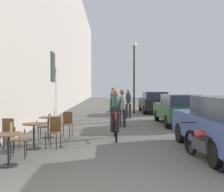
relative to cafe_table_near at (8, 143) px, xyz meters
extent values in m
cube|color=gray|center=(-1.22, 11.60, 5.69)|extent=(0.50, 68.00, 12.42)
cube|color=black|center=(-0.95, 9.72, 2.42)|extent=(0.04, 1.10, 1.70)
cylinder|color=black|center=(0.00, 0.00, -0.51)|extent=(0.40, 0.40, 0.02)
cylinder|color=black|center=(0.00, 0.00, -0.16)|extent=(0.05, 0.05, 0.67)
cylinder|color=brown|center=(0.00, 0.00, 0.19)|extent=(0.64, 0.64, 0.02)
cylinder|color=black|center=(0.13, 0.88, -0.30)|extent=(0.02, 0.02, 0.45)
cylinder|color=black|center=(0.19, 0.56, -0.30)|extent=(0.02, 0.02, 0.45)
cylinder|color=black|center=(-0.19, 0.83, -0.30)|extent=(0.02, 0.02, 0.45)
cylinder|color=black|center=(-0.13, 0.51, -0.30)|extent=(0.02, 0.02, 0.45)
cube|color=brown|center=(0.00, 0.70, -0.06)|extent=(0.44, 0.44, 0.02)
cube|color=brown|center=(-0.18, 0.67, 0.16)|extent=(0.07, 0.34, 0.42)
cylinder|color=black|center=(0.09, 1.74, -0.51)|extent=(0.40, 0.40, 0.02)
cylinder|color=black|center=(0.09, 1.74, -0.16)|extent=(0.05, 0.05, 0.67)
cylinder|color=brown|center=(0.09, 1.74, 0.19)|extent=(0.64, 0.64, 0.02)
cylinder|color=black|center=(-0.69, 1.92, -0.30)|extent=(0.02, 0.02, 0.45)
cylinder|color=black|center=(-0.37, 1.88, -0.30)|extent=(0.02, 0.02, 0.45)
cylinder|color=black|center=(-0.73, 1.60, -0.30)|extent=(0.02, 0.02, 0.45)
cylinder|color=black|center=(-0.41, 1.56, -0.30)|extent=(0.02, 0.02, 0.45)
cube|color=brown|center=(-0.55, 1.74, -0.06)|extent=(0.43, 0.43, 0.02)
cube|color=brown|center=(-0.57, 1.56, 0.16)|extent=(0.34, 0.06, 0.42)
cylinder|color=black|center=(0.77, 1.55, -0.30)|extent=(0.02, 0.02, 0.45)
cylinder|color=black|center=(0.46, 1.61, -0.30)|extent=(0.02, 0.02, 0.45)
cylinder|color=black|center=(0.84, 1.86, -0.30)|extent=(0.02, 0.02, 0.45)
cylinder|color=black|center=(0.52, 1.93, -0.30)|extent=(0.02, 0.02, 0.45)
cube|color=brown|center=(0.65, 1.74, -0.06)|extent=(0.45, 0.45, 0.02)
cube|color=brown|center=(0.68, 1.91, 0.16)|extent=(0.34, 0.09, 0.42)
cylinder|color=black|center=(0.12, 3.48, -0.51)|extent=(0.40, 0.40, 0.02)
cylinder|color=black|center=(0.12, 3.48, -0.16)|extent=(0.05, 0.05, 0.67)
cylinder|color=brown|center=(0.12, 3.48, 0.19)|extent=(0.64, 0.64, 0.02)
cylinder|color=black|center=(0.90, 3.29, -0.30)|extent=(0.02, 0.02, 0.45)
cylinder|color=black|center=(0.58, 3.34, -0.30)|extent=(0.02, 0.02, 0.45)
cylinder|color=black|center=(0.94, 3.61, -0.30)|extent=(0.02, 0.02, 0.45)
cylinder|color=black|center=(0.62, 3.66, -0.30)|extent=(0.02, 0.02, 0.45)
cube|color=brown|center=(0.76, 3.48, -0.06)|extent=(0.43, 0.43, 0.02)
cube|color=brown|center=(0.79, 3.65, 0.16)|extent=(0.34, 0.07, 0.42)
cylinder|color=black|center=(-0.04, 2.74, -0.30)|extent=(0.02, 0.02, 0.45)
cylinder|color=black|center=(-0.04, 3.06, -0.30)|extent=(0.02, 0.02, 0.45)
cylinder|color=black|center=(0.29, 2.75, -0.30)|extent=(0.02, 0.02, 0.45)
cylinder|color=black|center=(0.28, 3.07, -0.30)|extent=(0.02, 0.02, 0.45)
cube|color=brown|center=(0.12, 2.91, -0.06)|extent=(0.38, 0.38, 0.02)
cube|color=brown|center=(0.30, 2.91, 0.16)|extent=(0.02, 0.34, 0.42)
torus|color=black|center=(2.48, 2.67, -0.19)|extent=(0.07, 0.71, 0.71)
torus|color=black|center=(2.46, 3.72, -0.19)|extent=(0.07, 0.71, 0.71)
cylinder|color=maroon|center=(2.46, 3.63, 0.09)|extent=(0.04, 0.22, 0.58)
cylinder|color=maroon|center=(2.47, 3.13, 0.43)|extent=(0.05, 0.82, 0.14)
cylinder|color=maroon|center=(2.48, 2.70, 0.14)|extent=(0.04, 0.09, 0.67)
cylinder|color=maroon|center=(2.47, 3.22, -0.15)|extent=(0.06, 1.00, 0.12)
cylinder|color=black|center=(2.48, 2.72, 0.48)|extent=(0.52, 0.04, 0.03)
ellipsoid|color=black|center=(2.47, 3.54, 0.41)|extent=(0.12, 0.24, 0.06)
ellipsoid|color=#38564C|center=(2.47, 3.46, 0.68)|extent=(0.35, 0.36, 0.59)
sphere|color=#A57A5B|center=(2.47, 3.42, 1.08)|extent=(0.22, 0.22, 0.22)
cylinder|color=#26262D|center=(2.57, 3.39, 0.03)|extent=(0.14, 0.40, 0.75)
cylinder|color=#26262D|center=(2.37, 3.38, 0.03)|extent=(0.14, 0.40, 0.75)
cylinder|color=#38564C|center=(2.62, 3.07, 0.68)|extent=(0.12, 0.75, 0.48)
cylinder|color=#38564C|center=(2.33, 3.07, 0.68)|extent=(0.09, 0.74, 0.48)
cylinder|color=#26262D|center=(2.74, 5.98, -0.12)|extent=(0.14, 0.14, 0.81)
cylinder|color=#26262D|center=(2.94, 6.00, -0.12)|extent=(0.14, 0.14, 0.81)
ellipsoid|color=#9E9384|center=(2.84, 5.99, 0.61)|extent=(0.36, 0.27, 0.64)
sphere|color=brown|center=(2.84, 5.99, 1.03)|extent=(0.22, 0.22, 0.22)
cylinder|color=#26262D|center=(2.52, 7.69, -0.11)|extent=(0.14, 0.14, 0.83)
cylinder|color=#26262D|center=(2.72, 7.67, -0.11)|extent=(0.14, 0.14, 0.83)
ellipsoid|color=#4C3D5B|center=(2.62, 7.68, 0.63)|extent=(0.36, 0.27, 0.65)
sphere|color=brown|center=(2.62, 7.68, 1.06)|extent=(0.22, 0.22, 0.22)
cylinder|color=#26262D|center=(3.47, 9.41, -0.10)|extent=(0.14, 0.14, 0.84)
cylinder|color=#26262D|center=(3.27, 9.39, -0.10)|extent=(0.14, 0.14, 0.84)
ellipsoid|color=#2D3342|center=(3.37, 9.40, 0.65)|extent=(0.37, 0.28, 0.66)
sphere|color=tan|center=(3.37, 9.40, 1.08)|extent=(0.22, 0.22, 0.22)
cylinder|color=#26262D|center=(2.64, 11.62, -0.09)|extent=(0.14, 0.14, 0.87)
cylinder|color=#26262D|center=(2.44, 11.62, -0.09)|extent=(0.14, 0.14, 0.87)
ellipsoid|color=#38564C|center=(2.54, 11.62, 0.69)|extent=(0.34, 0.24, 0.69)
sphere|color=brown|center=(2.54, 11.62, 1.14)|extent=(0.22, 0.22, 0.22)
cylinder|color=black|center=(4.03, 12.83, 1.78)|extent=(0.12, 0.12, 4.60)
sphere|color=silver|center=(4.03, 12.83, 4.22)|extent=(0.32, 0.32, 0.32)
cube|color=#384C84|center=(5.36, 1.18, 0.14)|extent=(1.80, 4.29, 0.70)
cylinder|color=black|center=(4.54, 2.59, -0.21)|extent=(0.20, 0.62, 0.62)
cylinder|color=black|center=(4.56, -0.24, -0.21)|extent=(0.20, 0.62, 0.62)
cube|color=#23512D|center=(5.54, 6.88, 0.10)|extent=(1.69, 4.03, 0.66)
cube|color=#283342|center=(5.54, 6.40, 0.67)|extent=(1.41, 2.18, 0.49)
cylinder|color=black|center=(4.79, 8.21, -0.23)|extent=(0.19, 0.58, 0.58)
cylinder|color=black|center=(6.31, 8.20, -0.23)|extent=(0.19, 0.58, 0.58)
cylinder|color=black|center=(4.77, 5.56, -0.23)|extent=(0.19, 0.58, 0.58)
cylinder|color=black|center=(6.29, 5.55, -0.23)|extent=(0.19, 0.58, 0.58)
cube|color=black|center=(5.42, 13.05, 0.11)|extent=(1.76, 4.14, 0.67)
cube|color=#283342|center=(5.41, 12.56, 0.69)|extent=(1.46, 2.24, 0.50)
cylinder|color=black|center=(4.67, 14.42, -0.22)|extent=(0.20, 0.60, 0.59)
cylinder|color=black|center=(6.22, 14.40, -0.22)|extent=(0.20, 0.60, 0.59)
cylinder|color=black|center=(4.63, 11.70, -0.22)|extent=(0.20, 0.60, 0.59)
cylinder|color=black|center=(6.18, 11.68, -0.22)|extent=(0.20, 0.60, 0.59)
torus|color=black|center=(4.39, 1.02, -0.22)|extent=(0.16, 0.70, 0.69)
torus|color=black|center=(4.54, -0.43, -0.22)|extent=(0.17, 0.71, 0.70)
cube|color=#333338|center=(4.47, 0.29, -0.12)|extent=(0.32, 0.78, 0.28)
ellipsoid|color=maroon|center=(4.46, 0.39, 0.10)|extent=(0.33, 0.55, 0.24)
cube|color=black|center=(4.50, 0.02, 0.08)|extent=(0.29, 0.46, 0.10)
cylinder|color=black|center=(4.40, 0.92, 0.33)|extent=(0.62, 0.10, 0.03)
camera|label=1|loc=(2.22, -6.07, 1.23)|focal=43.77mm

